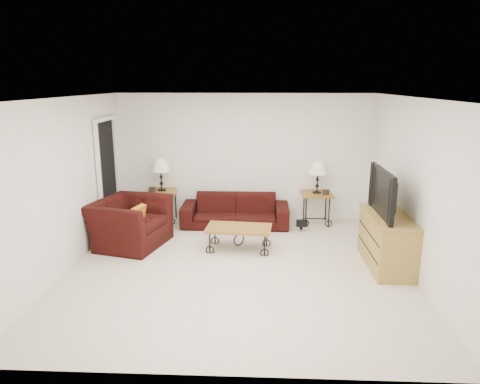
% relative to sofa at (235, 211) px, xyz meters
% --- Properties ---
extents(ground, '(5.00, 5.00, 0.00)m').
position_rel_sofa_xyz_m(ground, '(0.15, -2.02, -0.30)').
color(ground, beige).
rests_on(ground, ground).
extents(wall_back, '(5.00, 0.02, 2.50)m').
position_rel_sofa_xyz_m(wall_back, '(0.15, 0.48, 0.95)').
color(wall_back, white).
rests_on(wall_back, ground).
extents(wall_front, '(5.00, 0.02, 2.50)m').
position_rel_sofa_xyz_m(wall_front, '(0.15, -4.52, 0.95)').
color(wall_front, white).
rests_on(wall_front, ground).
extents(wall_left, '(0.02, 5.00, 2.50)m').
position_rel_sofa_xyz_m(wall_left, '(-2.35, -2.02, 0.95)').
color(wall_left, white).
rests_on(wall_left, ground).
extents(wall_right, '(0.02, 5.00, 2.50)m').
position_rel_sofa_xyz_m(wall_right, '(2.65, -2.02, 0.95)').
color(wall_right, white).
rests_on(wall_right, ground).
extents(ceiling, '(5.00, 5.00, 0.00)m').
position_rel_sofa_xyz_m(ceiling, '(0.15, -2.02, 2.20)').
color(ceiling, white).
rests_on(ceiling, wall_back).
extents(doorway, '(0.08, 0.94, 2.04)m').
position_rel_sofa_xyz_m(doorway, '(-2.32, -0.37, 0.72)').
color(doorway, black).
rests_on(doorway, ground).
extents(sofa, '(2.04, 0.80, 0.60)m').
position_rel_sofa_xyz_m(sofa, '(0.00, 0.00, 0.00)').
color(sofa, black).
rests_on(sofa, ground).
extents(side_table_left, '(0.65, 0.65, 0.64)m').
position_rel_sofa_xyz_m(side_table_left, '(-1.45, 0.18, 0.02)').
color(side_table_left, brown).
rests_on(side_table_left, ground).
extents(side_table_right, '(0.60, 0.60, 0.63)m').
position_rel_sofa_xyz_m(side_table_right, '(1.57, 0.18, 0.01)').
color(side_table_right, brown).
rests_on(side_table_right, ground).
extents(lamp_left, '(0.40, 0.40, 0.64)m').
position_rel_sofa_xyz_m(lamp_left, '(-1.45, 0.18, 0.66)').
color(lamp_left, black).
rests_on(lamp_left, side_table_left).
extents(lamp_right, '(0.37, 0.37, 0.63)m').
position_rel_sofa_xyz_m(lamp_right, '(1.57, 0.18, 0.64)').
color(lamp_right, black).
rests_on(lamp_right, side_table_right).
extents(photo_frame_left, '(0.13, 0.05, 0.11)m').
position_rel_sofa_xyz_m(photo_frame_left, '(-1.60, 0.03, 0.39)').
color(photo_frame_left, black).
rests_on(photo_frame_left, side_table_left).
extents(photo_frame_right, '(0.13, 0.04, 0.10)m').
position_rel_sofa_xyz_m(photo_frame_right, '(1.72, 0.03, 0.38)').
color(photo_frame_right, black).
rests_on(photo_frame_right, side_table_right).
extents(coffee_table, '(1.10, 0.66, 0.40)m').
position_rel_sofa_xyz_m(coffee_table, '(0.13, -1.28, -0.10)').
color(coffee_table, brown).
rests_on(coffee_table, ground).
extents(armchair, '(1.34, 1.45, 0.79)m').
position_rel_sofa_xyz_m(armchair, '(-1.72, -1.13, 0.10)').
color(armchair, black).
rests_on(armchair, ground).
extents(throw_pillow, '(0.18, 0.37, 0.36)m').
position_rel_sofa_xyz_m(throw_pillow, '(-1.57, -1.18, 0.22)').
color(throw_pillow, orange).
rests_on(throw_pillow, armchair).
extents(tv_stand, '(0.56, 1.34, 0.80)m').
position_rel_sofa_xyz_m(tv_stand, '(2.38, -1.82, 0.10)').
color(tv_stand, olive).
rests_on(tv_stand, ground).
extents(television, '(0.16, 1.20, 0.69)m').
position_rel_sofa_xyz_m(television, '(2.36, -1.82, 0.85)').
color(television, black).
rests_on(television, tv_stand).
extents(backpack, '(0.37, 0.31, 0.41)m').
position_rel_sofa_xyz_m(backpack, '(1.25, -0.22, -0.09)').
color(backpack, black).
rests_on(backpack, ground).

